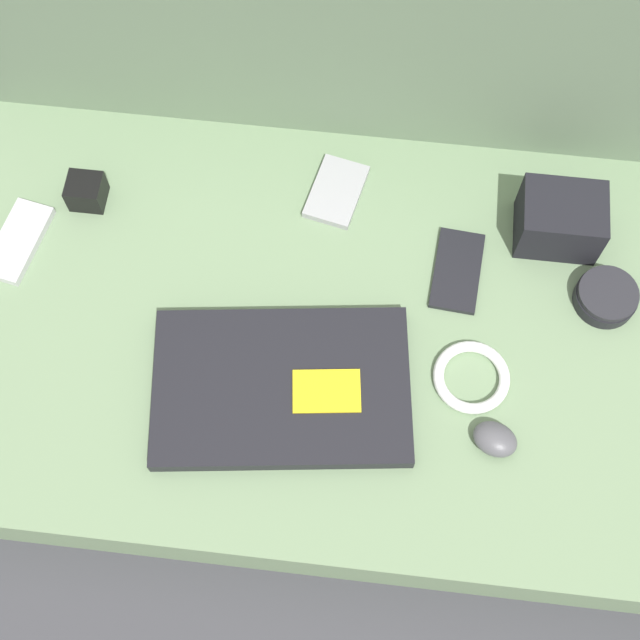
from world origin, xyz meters
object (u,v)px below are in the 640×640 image
laptop (282,387)px  camera_pouch (560,220)px  phone_silver (338,192)px  phone_black (18,241)px  phone_small (457,271)px  speaker_puck (606,297)px  charger_brick (86,191)px  computer_mouse (495,439)px

laptop → camera_pouch: (0.36, 0.28, 0.03)m
camera_pouch → phone_silver: bearing=174.3°
phone_black → phone_small: phone_black is taller
speaker_puck → charger_brick: charger_brick is taller
phone_black → charger_brick: (0.09, 0.08, 0.02)m
computer_mouse → phone_black: 0.73m
speaker_puck → camera_pouch: bearing=125.2°
laptop → phone_silver: 0.32m
speaker_puck → computer_mouse: bearing=-123.4°
computer_mouse → phone_small: size_ratio=0.54×
phone_small → charger_brick: bearing=178.4°
speaker_puck → phone_silver: (-0.39, 0.13, -0.01)m
phone_silver → phone_black: bearing=-150.9°
speaker_puck → phone_small: size_ratio=0.66×
computer_mouse → charger_brick: 0.68m
computer_mouse → phone_silver: size_ratio=0.59×
speaker_puck → phone_small: (-0.21, 0.02, -0.01)m
charger_brick → computer_mouse: bearing=-26.6°
laptop → phone_silver: size_ratio=3.03×
phone_small → charger_brick: charger_brick is taller
laptop → camera_pouch: camera_pouch is taller
camera_pouch → computer_mouse: bearing=-103.2°
speaker_puck → phone_small: speaker_puck is taller
phone_silver → charger_brick: bearing=-159.7°
phone_small → laptop: bearing=-133.0°
laptop → phone_black: size_ratio=2.69×
computer_mouse → phone_black: computer_mouse is taller
phone_silver → speaker_puck: bearing=-6.4°
laptop → computer_mouse: (0.29, -0.04, 0.00)m
charger_brick → camera_pouch: bearing=1.6°
phone_black → phone_small: (0.64, 0.03, -0.00)m
laptop → camera_pouch: size_ratio=3.16×
phone_silver → phone_small: size_ratio=0.92×
computer_mouse → charger_brick: charger_brick is taller
computer_mouse → phone_black: size_ratio=0.52×
phone_black → camera_pouch: bearing=19.0°
computer_mouse → phone_silver: 0.43m
laptop → charger_brick: size_ratio=7.20×
computer_mouse → phone_small: bearing=123.6°
phone_silver → charger_brick: charger_brick is taller
computer_mouse → phone_black: bearing=-177.8°
phone_silver → phone_black: (-0.45, -0.14, 0.00)m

